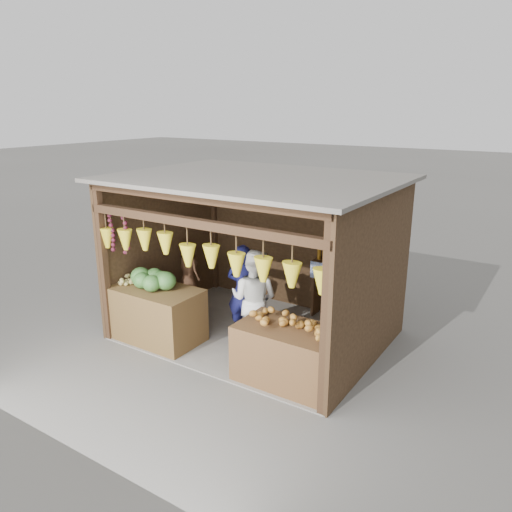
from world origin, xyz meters
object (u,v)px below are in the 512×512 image
Objects in this scene: counter_left at (157,314)px; man_standing at (243,291)px; woman_standing at (254,299)px; counter_right at (292,356)px; vendor_seated at (188,269)px.

counter_left is 0.92× the size of man_standing.
man_standing is 0.42m from woman_standing.
counter_left is at bearing 33.48° from man_standing.
woman_standing is at bearing 148.32° from counter_right.
man_standing is 0.98× the size of woman_standing.
man_standing is at bearing 39.36° from counter_left.
man_standing is at bearing 177.90° from vendor_seated.
man_standing is at bearing -41.23° from woman_standing.
vendor_seated is (-0.37, 1.24, 0.36)m from counter_left.
counter_right is 1.53× the size of vendor_seated.
vendor_seated reaches higher than counter_left.
man_standing is 1.50m from vendor_seated.
counter_left is 0.95× the size of counter_right.
counter_right is at bearing 168.35° from vendor_seated.
counter_left is at bearing 118.09° from vendor_seated.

